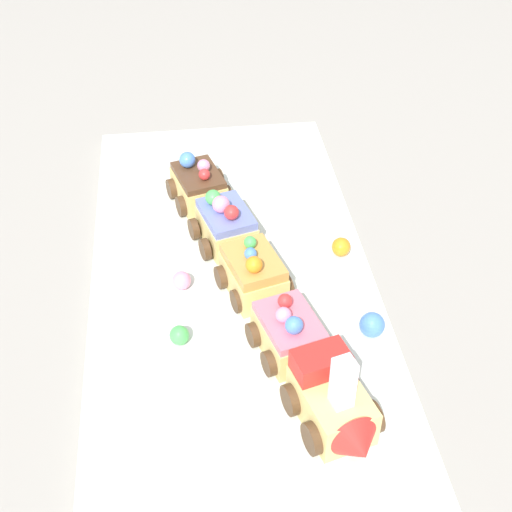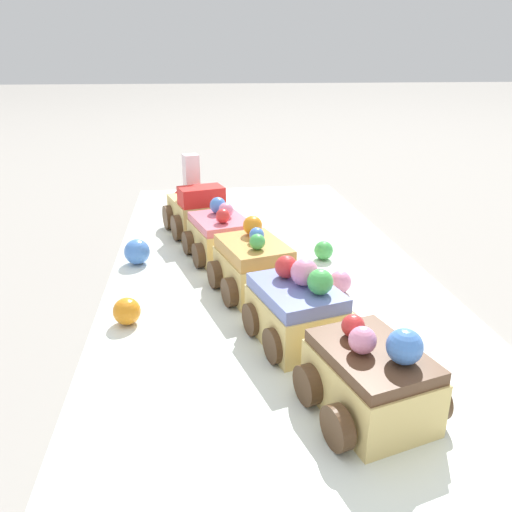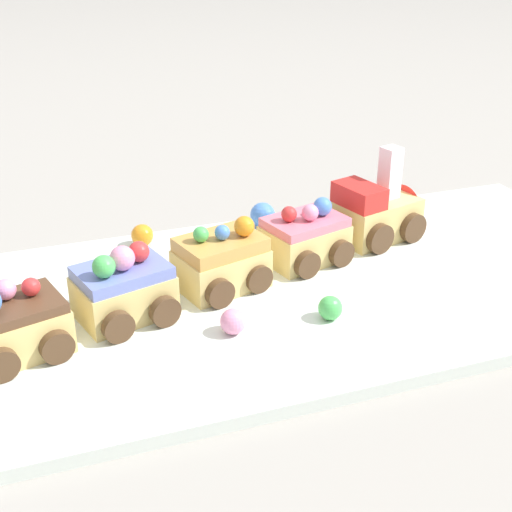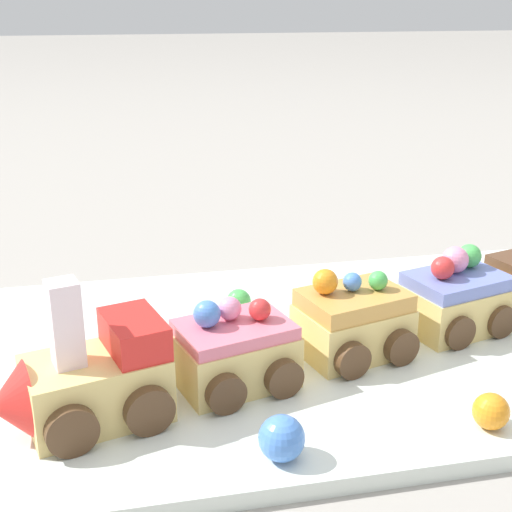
{
  "view_description": "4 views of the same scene",
  "coord_description": "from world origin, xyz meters",
  "px_view_note": "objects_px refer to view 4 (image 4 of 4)",
  "views": [
    {
      "loc": [
        0.58,
        -0.05,
        0.58
      ],
      "look_at": [
        0.0,
        0.02,
        0.09
      ],
      "focal_mm": 50.0,
      "sensor_mm": 36.0,
      "label": 1
    },
    {
      "loc": [
        -0.46,
        0.08,
        0.22
      ],
      "look_at": [
        -0.0,
        0.02,
        0.04
      ],
      "focal_mm": 35.0,
      "sensor_mm": 36.0,
      "label": 2
    },
    {
      "loc": [
        -0.19,
        -0.55,
        0.34
      ],
      "look_at": [
        -0.0,
        -0.01,
        0.06
      ],
      "focal_mm": 50.0,
      "sensor_mm": 36.0,
      "label": 3
    },
    {
      "loc": [
        0.15,
        0.49,
        0.27
      ],
      "look_at": [
        0.04,
        -0.02,
        0.08
      ],
      "focal_mm": 50.0,
      "sensor_mm": 36.0,
      "label": 4
    }
  ],
  "objects_px": {
    "cake_car_strawberry": "(234,352)",
    "gumball_orange": "(491,411)",
    "gumball_green": "(239,301)",
    "gumball_pink": "(337,296)",
    "gumball_blue": "(282,438)",
    "cake_car_caramel": "(352,322)",
    "cake_car_blueberry": "(453,298)",
    "cake_train_locomotive": "(85,382)"
  },
  "relations": [
    {
      "from": "gumball_blue",
      "to": "gumball_orange",
      "type": "distance_m",
      "value": 0.14
    },
    {
      "from": "gumball_blue",
      "to": "cake_car_strawberry",
      "type": "bearing_deg",
      "value": -83.08
    },
    {
      "from": "cake_train_locomotive",
      "to": "gumball_orange",
      "type": "relative_size",
      "value": 5.11
    },
    {
      "from": "cake_car_strawberry",
      "to": "gumball_blue",
      "type": "relative_size",
      "value": 3.25
    },
    {
      "from": "cake_car_strawberry",
      "to": "gumball_blue",
      "type": "bearing_deg",
      "value": 81.72
    },
    {
      "from": "cake_car_strawberry",
      "to": "cake_train_locomotive",
      "type": "bearing_deg",
      "value": 0.12
    },
    {
      "from": "gumball_orange",
      "to": "gumball_pink",
      "type": "bearing_deg",
      "value": -79.41
    },
    {
      "from": "cake_car_caramel",
      "to": "gumball_pink",
      "type": "relative_size",
      "value": 4.1
    },
    {
      "from": "gumball_green",
      "to": "gumball_pink",
      "type": "relative_size",
      "value": 0.97
    },
    {
      "from": "cake_car_strawberry",
      "to": "cake_car_caramel",
      "type": "xyz_separation_m",
      "value": [
        -0.1,
        -0.03,
        0.0
      ]
    },
    {
      "from": "cake_car_caramel",
      "to": "gumball_green",
      "type": "xyz_separation_m",
      "value": [
        0.07,
        -0.09,
        -0.01
      ]
    },
    {
      "from": "gumball_orange",
      "to": "gumball_pink",
      "type": "xyz_separation_m",
      "value": [
        0.04,
        -0.2,
        -0.0
      ]
    },
    {
      "from": "cake_car_caramel",
      "to": "cake_car_blueberry",
      "type": "bearing_deg",
      "value": 179.98
    },
    {
      "from": "cake_car_blueberry",
      "to": "gumball_green",
      "type": "distance_m",
      "value": 0.18
    },
    {
      "from": "gumball_pink",
      "to": "cake_car_blueberry",
      "type": "bearing_deg",
      "value": 144.88
    },
    {
      "from": "cake_car_blueberry",
      "to": "gumball_orange",
      "type": "bearing_deg",
      "value": 57.73
    },
    {
      "from": "cake_train_locomotive",
      "to": "gumball_pink",
      "type": "height_order",
      "value": "cake_train_locomotive"
    },
    {
      "from": "cake_car_strawberry",
      "to": "gumball_orange",
      "type": "height_order",
      "value": "cake_car_strawberry"
    },
    {
      "from": "cake_car_strawberry",
      "to": "cake_car_blueberry",
      "type": "bearing_deg",
      "value": 179.98
    },
    {
      "from": "cake_car_caramel",
      "to": "cake_car_blueberry",
      "type": "relative_size",
      "value": 1.0
    },
    {
      "from": "cake_train_locomotive",
      "to": "gumball_pink",
      "type": "relative_size",
      "value": 5.4
    },
    {
      "from": "cake_car_blueberry",
      "to": "gumball_pink",
      "type": "bearing_deg",
      "value": -50.32
    },
    {
      "from": "cake_car_caramel",
      "to": "gumball_green",
      "type": "relative_size",
      "value": 4.24
    },
    {
      "from": "cake_car_strawberry",
      "to": "gumball_green",
      "type": "height_order",
      "value": "cake_car_strawberry"
    },
    {
      "from": "cake_car_blueberry",
      "to": "gumball_pink",
      "type": "distance_m",
      "value": 0.1
    },
    {
      "from": "gumball_green",
      "to": "cake_train_locomotive",
      "type": "bearing_deg",
      "value": 48.5
    },
    {
      "from": "gumball_orange",
      "to": "gumball_pink",
      "type": "height_order",
      "value": "gumball_orange"
    },
    {
      "from": "cake_train_locomotive",
      "to": "cake_car_caramel",
      "type": "distance_m",
      "value": 0.21
    },
    {
      "from": "gumball_green",
      "to": "cake_car_strawberry",
      "type": "bearing_deg",
      "value": 77.84
    },
    {
      "from": "gumball_blue",
      "to": "gumball_green",
      "type": "bearing_deg",
      "value": -93.69
    },
    {
      "from": "cake_car_strawberry",
      "to": "gumball_pink",
      "type": "height_order",
      "value": "cake_car_strawberry"
    },
    {
      "from": "cake_car_blueberry",
      "to": "gumball_blue",
      "type": "xyz_separation_m",
      "value": [
        0.18,
        0.15,
        -0.01
      ]
    },
    {
      "from": "cake_car_caramel",
      "to": "gumball_pink",
      "type": "bearing_deg",
      "value": -115.83
    },
    {
      "from": "cake_car_strawberry",
      "to": "gumball_orange",
      "type": "relative_size",
      "value": 3.88
    },
    {
      "from": "cake_car_strawberry",
      "to": "cake_car_blueberry",
      "type": "relative_size",
      "value": 1.0
    },
    {
      "from": "cake_car_caramel",
      "to": "cake_car_blueberry",
      "type": "distance_m",
      "value": 0.1
    },
    {
      "from": "cake_train_locomotive",
      "to": "gumball_orange",
      "type": "xyz_separation_m",
      "value": [
        -0.25,
        0.06,
        -0.02
      ]
    },
    {
      "from": "cake_train_locomotive",
      "to": "cake_car_strawberry",
      "type": "relative_size",
      "value": 1.32
    },
    {
      "from": "cake_car_strawberry",
      "to": "gumball_pink",
      "type": "xyz_separation_m",
      "value": [
        -0.11,
        -0.11,
        -0.01
      ]
    },
    {
      "from": "cake_train_locomotive",
      "to": "gumball_pink",
      "type": "distance_m",
      "value": 0.25
    },
    {
      "from": "cake_car_blueberry",
      "to": "gumball_blue",
      "type": "bearing_deg",
      "value": 23.6
    },
    {
      "from": "gumball_blue",
      "to": "gumball_pink",
      "type": "height_order",
      "value": "gumball_blue"
    }
  ]
}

